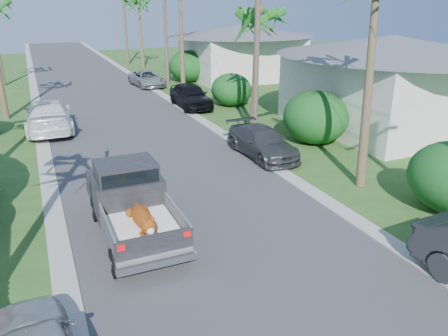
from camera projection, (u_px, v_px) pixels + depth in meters
name	position (u px, v px, depth m)	size (l,w,h in m)	color
road	(103.00, 100.00, 30.27)	(8.00, 100.00, 0.02)	#38383A
curb_left	(36.00, 106.00, 28.65)	(0.60, 100.00, 0.06)	#A5A39E
curb_right	(163.00, 95.00, 31.88)	(0.60, 100.00, 0.06)	#A5A39E
pickup_truck	(130.00, 199.00, 12.72)	(1.98, 5.12, 2.06)	black
parked_car_rm	(262.00, 142.00, 19.10)	(1.76, 4.33, 1.26)	#34373A
parked_car_rf	(191.00, 96.00, 27.95)	(1.82, 4.54, 1.55)	black
parked_car_rd	(147.00, 79.00, 35.10)	(2.02, 4.38, 1.22)	#A0A3A7
parked_car_lf	(48.00, 116.00, 22.83)	(2.27, 5.59, 1.62)	white
palm_r_b	(257.00, 11.00, 22.07)	(4.40, 4.40, 7.20)	brown
shrub_r_b	(315.00, 117.00, 20.77)	(3.00, 3.30, 2.50)	#134518
shrub_r_c	(231.00, 90.00, 28.43)	(2.60, 2.86, 2.10)	#134518
shrub_r_d	(188.00, 66.00, 37.09)	(3.20, 3.52, 2.60)	#134518
house_right_near	(388.00, 86.00, 23.23)	(8.00, 9.00, 4.80)	silver
house_right_far	(241.00, 54.00, 38.67)	(9.00, 8.00, 4.60)	silver
utility_pole_b	(257.00, 43.00, 20.46)	(1.60, 0.26, 9.00)	brown
utility_pole_c	(165.00, 27.00, 33.31)	(1.60, 0.26, 9.00)	brown
utility_pole_d	(125.00, 20.00, 46.15)	(1.60, 0.26, 9.00)	brown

